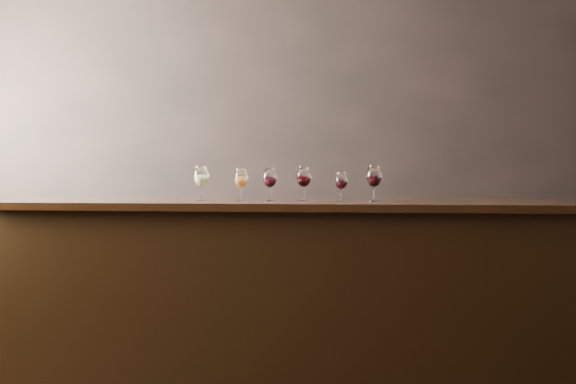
# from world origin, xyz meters

# --- Properties ---
(room_shell) EXTENTS (5.02, 4.52, 2.81)m
(room_shell) POSITION_xyz_m (-0.23, 0.11, 1.81)
(room_shell) COLOR black
(room_shell) RESTS_ON ground
(bar_counter) EXTENTS (3.16, 0.74, 1.10)m
(bar_counter) POSITION_xyz_m (0.27, 1.29, 0.55)
(bar_counter) COLOR black
(bar_counter) RESTS_ON ground
(bar_top) EXTENTS (3.27, 0.82, 0.04)m
(bar_top) POSITION_xyz_m (0.27, 1.29, 1.12)
(bar_top) COLOR black
(bar_top) RESTS_ON bar_counter
(back_bar_shelf) EXTENTS (2.70, 0.40, 0.97)m
(back_bar_shelf) POSITION_xyz_m (0.59, 2.03, 0.49)
(back_bar_shelf) COLOR black
(back_bar_shelf) RESTS_ON ground
(glass_white) EXTENTS (0.09, 0.09, 0.20)m
(glass_white) POSITION_xyz_m (-0.22, 1.27, 1.28)
(glass_white) COLOR white
(glass_white) RESTS_ON bar_top
(glass_amber) EXTENTS (0.08, 0.08, 0.19)m
(glass_amber) POSITION_xyz_m (-0.00, 1.33, 1.27)
(glass_amber) COLOR white
(glass_amber) RESTS_ON bar_top
(glass_red_a) EXTENTS (0.08, 0.08, 0.19)m
(glass_red_a) POSITION_xyz_m (0.17, 1.29, 1.27)
(glass_red_a) COLOR white
(glass_red_a) RESTS_ON bar_top
(glass_red_b) EXTENTS (0.08, 0.08, 0.19)m
(glass_red_b) POSITION_xyz_m (0.37, 1.31, 1.27)
(glass_red_b) COLOR white
(glass_red_b) RESTS_ON bar_top
(glass_red_c) EXTENTS (0.07, 0.07, 0.17)m
(glass_red_c) POSITION_xyz_m (0.58, 1.28, 1.26)
(glass_red_c) COLOR white
(glass_red_c) RESTS_ON bar_top
(glass_red_d) EXTENTS (0.09, 0.09, 0.20)m
(glass_red_d) POSITION_xyz_m (0.77, 1.27, 1.28)
(glass_red_d) COLOR white
(glass_red_d) RESTS_ON bar_top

